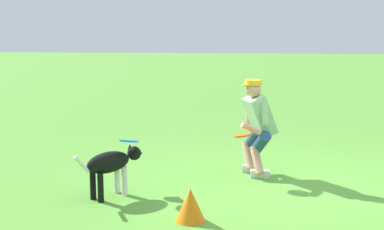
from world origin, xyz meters
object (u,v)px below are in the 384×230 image
(frisbee_flying, at_px, (129,141))
(training_cone, at_px, (190,205))
(frisbee_held, at_px, (243,136))
(dog, at_px, (112,164))
(person, at_px, (257,124))

(frisbee_flying, distance_m, training_cone, 1.24)
(frisbee_held, bearing_deg, dog, 25.04)
(dog, height_order, training_cone, dog)
(person, height_order, dog, person)
(dog, relative_size, training_cone, 2.31)
(person, relative_size, dog, 1.60)
(person, distance_m, frisbee_held, 0.40)
(person, distance_m, frisbee_flying, 1.82)
(frisbee_flying, xyz_separation_m, frisbee_held, (-1.36, -0.63, -0.04))
(dog, distance_m, frisbee_flying, 0.33)
(dog, bearing_deg, person, -18.96)
(frisbee_held, bearing_deg, frisbee_flying, 24.79)
(frisbee_flying, height_order, frisbee_held, frisbee_flying)
(frisbee_flying, xyz_separation_m, training_cone, (-0.80, 0.81, -0.48))
(frisbee_held, height_order, training_cone, frisbee_held)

